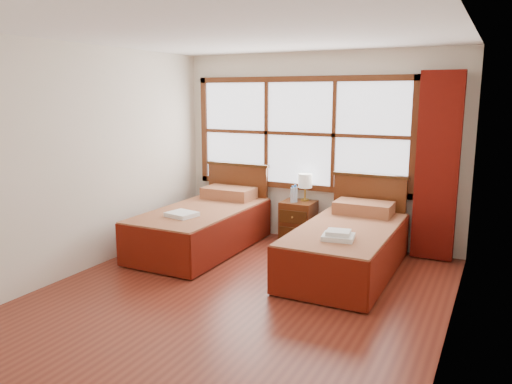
% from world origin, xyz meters
% --- Properties ---
extents(floor, '(4.50, 4.50, 0.00)m').
position_xyz_m(floor, '(0.00, 0.00, 0.00)').
color(floor, maroon).
rests_on(floor, ground).
extents(ceiling, '(4.50, 4.50, 0.00)m').
position_xyz_m(ceiling, '(0.00, 0.00, 2.60)').
color(ceiling, white).
rests_on(ceiling, wall_back).
extents(wall_back, '(4.00, 0.00, 4.00)m').
position_xyz_m(wall_back, '(0.00, 2.25, 1.30)').
color(wall_back, silver).
rests_on(wall_back, floor).
extents(wall_left, '(0.00, 4.50, 4.50)m').
position_xyz_m(wall_left, '(-2.00, 0.00, 1.30)').
color(wall_left, silver).
rests_on(wall_left, floor).
extents(wall_right, '(0.00, 4.50, 4.50)m').
position_xyz_m(wall_right, '(2.00, 0.00, 1.30)').
color(wall_right, silver).
rests_on(wall_right, floor).
extents(window, '(3.16, 0.06, 1.56)m').
position_xyz_m(window, '(-0.25, 2.21, 1.50)').
color(window, white).
rests_on(window, wall_back).
extents(curtain, '(0.50, 0.16, 2.30)m').
position_xyz_m(curtain, '(1.60, 2.11, 1.17)').
color(curtain, '#631009').
rests_on(curtain, wall_back).
extents(bed_left, '(1.07, 2.09, 1.04)m').
position_xyz_m(bed_left, '(-1.19, 1.20, 0.32)').
color(bed_left, '#3D220C').
rests_on(bed_left, floor).
extents(bed_right, '(1.05, 2.07, 1.02)m').
position_xyz_m(bed_right, '(0.78, 1.20, 0.31)').
color(bed_right, '#3D220C').
rests_on(bed_right, floor).
extents(nightstand, '(0.44, 0.44, 0.59)m').
position_xyz_m(nightstand, '(-0.16, 1.99, 0.29)').
color(nightstand, '#582A13').
rests_on(nightstand, floor).
extents(towels_left, '(0.39, 0.35, 0.05)m').
position_xyz_m(towels_left, '(-1.18, 0.69, 0.58)').
color(towels_left, white).
rests_on(towels_left, bed_left).
extents(towels_right, '(0.37, 0.33, 0.10)m').
position_xyz_m(towels_right, '(0.83, 0.63, 0.59)').
color(towels_right, white).
rests_on(towels_right, bed_right).
extents(lamp, '(0.19, 0.19, 0.38)m').
position_xyz_m(lamp, '(-0.11, 2.10, 0.86)').
color(lamp, gold).
rests_on(lamp, nightstand).
extents(bottle_near, '(0.06, 0.06, 0.23)m').
position_xyz_m(bottle_near, '(-0.22, 1.91, 0.69)').
color(bottle_near, '#A2BAD0').
rests_on(bottle_near, nightstand).
extents(bottle_far, '(0.06, 0.06, 0.24)m').
position_xyz_m(bottle_far, '(-0.19, 1.95, 0.70)').
color(bottle_far, '#A2BAD0').
rests_on(bottle_far, nightstand).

